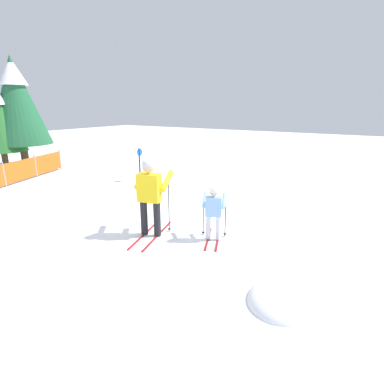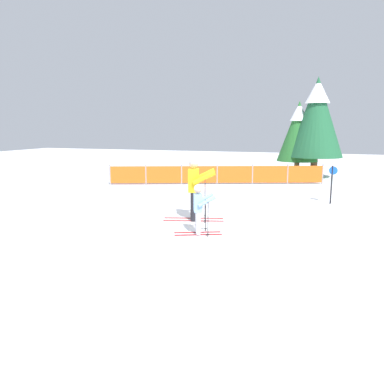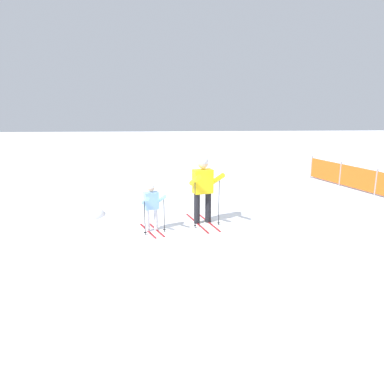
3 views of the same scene
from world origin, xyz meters
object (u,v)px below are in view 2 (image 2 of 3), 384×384
Objects in this scene: conifer_far at (317,116)px; trail_marker at (332,180)px; conifer_near at (298,130)px; skier_child at (199,205)px; safety_fence at (217,174)px; skier_adult at (195,182)px.

trail_marker is at bearing -84.70° from conifer_far.
conifer_far is 3.92× the size of trail_marker.
conifer_near reaches higher than trail_marker.
skier_child is at bearing -98.04° from conifer_near.
conifer_far is (2.59, 12.01, 2.46)m from skier_child.
skier_child is 0.13× the size of safety_fence.
conifer_far reaches higher than skier_adult.
safety_fence is (-1.63, 8.10, -0.27)m from skier_child.
conifer_far is 7.41m from trail_marker.
skier_child is at bearing -102.17° from conifer_far.
skier_child is 12.40m from conifer_near.
conifer_far is at bearing 95.30° from trail_marker.
safety_fence is at bearing 83.03° from skier_adult.
skier_adult is 1.38× the size of trail_marker.
skier_adult reaches higher than safety_fence.
conifer_near reaches higher than safety_fence.
skier_adult reaches higher than trail_marker.
conifer_far is (3.13, 10.67, 2.10)m from skier_adult.
skier_adult is 5.28m from trail_marker.
conifer_far is at bearing 55.30° from skier_child.
skier_adult is 11.14m from conifer_near.
conifer_far is at bearing 42.76° from safety_fence.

